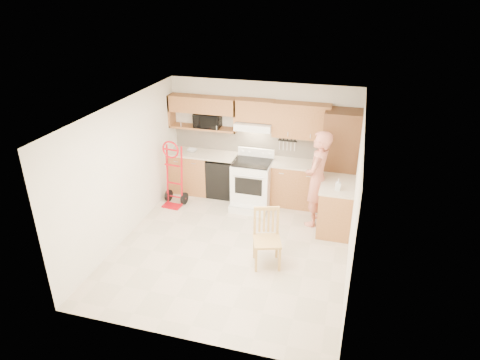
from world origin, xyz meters
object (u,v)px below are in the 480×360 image
at_px(microwave, 208,120).
at_px(person, 317,179).
at_px(range, 252,181).
at_px(dining_chair, 267,239).
at_px(hand_truck, 172,177).

height_order(microwave, person, person).
distance_m(range, person, 1.45).
bearing_deg(dining_chair, hand_truck, 128.84).
xyz_separation_m(range, person, (1.36, -0.36, 0.37)).
bearing_deg(hand_truck, microwave, 66.23).
bearing_deg(dining_chair, microwave, 109.47).
relative_size(microwave, hand_truck, 0.43).
bearing_deg(microwave, hand_truck, -122.01).
bearing_deg(microwave, dining_chair, -55.34).
xyz_separation_m(microwave, person, (2.45, -0.83, -0.70)).
distance_m(microwave, range, 1.60).
relative_size(hand_truck, dining_chair, 1.31).
height_order(microwave, dining_chair, microwave).
distance_m(microwave, dining_chair, 3.26).
height_order(range, person, person).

